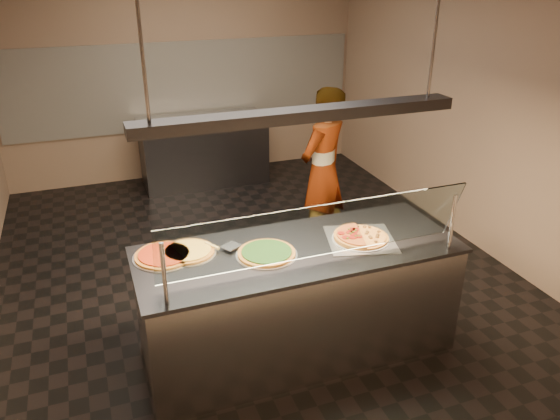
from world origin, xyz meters
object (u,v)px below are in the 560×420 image
object	(u,v)px
worker	(323,171)
pizza_cheese	(188,251)
sneeze_guard	(318,232)
pizza_spinach	(266,253)
serving_counter	(298,300)
half_pizza_sausage	(372,234)
heat_lamp_housing	(301,115)
pizza_spatula	(220,245)
perforated_tray	(360,239)
pizza_tomato	(164,255)
half_pizza_pepperoni	(349,237)
prep_table	(204,150)

from	to	relation	value
worker	pizza_cheese	bearing A→B (deg)	6.34
sneeze_guard	pizza_spinach	world-z (taller)	sneeze_guard
serving_counter	half_pizza_sausage	xyz separation A→B (m)	(0.61, -0.04, 0.49)
pizza_spinach	heat_lamp_housing	distance (m)	1.04
worker	sneeze_guard	bearing A→B (deg)	32.67
pizza_spatula	worker	world-z (taller)	worker
serving_counter	pizza_spinach	world-z (taller)	pizza_spinach
heat_lamp_housing	serving_counter	bearing A→B (deg)	90.00
serving_counter	perforated_tray	distance (m)	0.69
serving_counter	pizza_tomato	bearing A→B (deg)	167.27
pizza_spinach	worker	size ratio (longest dim) A/B	0.26
half_pizza_pepperoni	prep_table	size ratio (longest dim) A/B	0.26
heat_lamp_housing	prep_table	bearing A→B (deg)	87.76
pizza_spinach	prep_table	world-z (taller)	pizza_spinach
half_pizza_sausage	worker	xyz separation A→B (m)	(0.30, 1.59, -0.07)
prep_table	worker	size ratio (longest dim) A/B	0.98
pizza_tomato	prep_table	bearing A→B (deg)	73.06
sneeze_guard	pizza_cheese	world-z (taller)	sneeze_guard
pizza_spinach	half_pizza_pepperoni	bearing A→B (deg)	-2.21
sneeze_guard	half_pizza_sausage	bearing A→B (deg)	26.90
perforated_tray	worker	size ratio (longest dim) A/B	0.35
pizza_spatula	prep_table	world-z (taller)	pizza_spatula
half_pizza_sausage	worker	distance (m)	1.62
worker	heat_lamp_housing	bearing A→B (deg)	27.93
perforated_tray	worker	world-z (taller)	worker
sneeze_guard	pizza_spatula	bearing A→B (deg)	135.91
worker	heat_lamp_housing	distance (m)	2.09
pizza_spinach	pizza_cheese	world-z (taller)	pizza_spinach
sneeze_guard	pizza_tomato	distance (m)	1.15
half_pizza_sausage	pizza_cheese	distance (m)	1.42
serving_counter	pizza_cheese	size ratio (longest dim) A/B	5.82
pizza_spatula	half_pizza_sausage	bearing A→B (deg)	-11.25
sneeze_guard	half_pizza_sausage	size ratio (longest dim) A/B	4.80
prep_table	heat_lamp_housing	xyz separation A→B (m)	(-0.15, -3.90, 1.48)
perforated_tray	pizza_spinach	size ratio (longest dim) A/B	1.37
sneeze_guard	prep_table	distance (m)	4.31
half_pizza_sausage	pizza_tomato	bearing A→B (deg)	170.79
sneeze_guard	pizza_spatula	distance (m)	0.82
pizza_cheese	pizza_tomato	bearing A→B (deg)	179.70
serving_counter	pizza_spatula	world-z (taller)	pizza_spatula
heat_lamp_housing	perforated_tray	bearing A→B (deg)	-4.23
sneeze_guard	heat_lamp_housing	bearing A→B (deg)	90.00
half_pizza_pepperoni	heat_lamp_housing	distance (m)	1.06
half_pizza_pepperoni	pizza_cheese	bearing A→B (deg)	168.01
prep_table	heat_lamp_housing	distance (m)	4.17
prep_table	perforated_tray	bearing A→B (deg)	-84.92
perforated_tray	half_pizza_sausage	size ratio (longest dim) A/B	1.35
sneeze_guard	prep_table	world-z (taller)	sneeze_guard
pizza_spatula	perforated_tray	bearing A→B (deg)	-12.37
serving_counter	pizza_spatula	distance (m)	0.77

